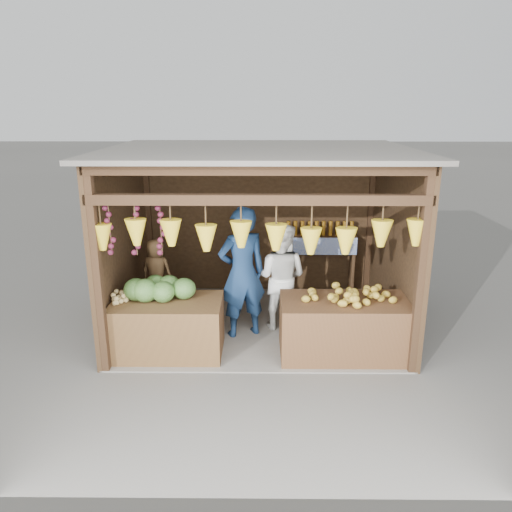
% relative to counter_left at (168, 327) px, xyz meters
% --- Properties ---
extents(ground, '(80.00, 80.00, 0.00)m').
position_rel_counter_left_xyz_m(ground, '(1.22, 0.96, -0.38)').
color(ground, '#514F49').
rests_on(ground, ground).
extents(stall_structure, '(4.30, 3.30, 2.66)m').
position_rel_counter_left_xyz_m(stall_structure, '(1.18, 0.92, 1.29)').
color(stall_structure, slate).
rests_on(stall_structure, ground).
extents(back_shelf, '(1.25, 0.32, 1.32)m').
position_rel_counter_left_xyz_m(back_shelf, '(2.27, 2.25, 0.50)').
color(back_shelf, '#382314').
rests_on(back_shelf, ground).
extents(counter_left, '(1.45, 0.85, 0.75)m').
position_rel_counter_left_xyz_m(counter_left, '(0.00, 0.00, 0.00)').
color(counter_left, '#4C2E19').
rests_on(counter_left, ground).
extents(counter_right, '(1.67, 0.85, 0.78)m').
position_rel_counter_left_xyz_m(counter_right, '(2.35, -0.03, 0.01)').
color(counter_right, '#4C2F19').
rests_on(counter_right, ground).
extents(stool, '(0.34, 0.34, 0.32)m').
position_rel_counter_left_xyz_m(stool, '(-0.32, 0.99, -0.22)').
color(stool, black).
rests_on(stool, ground).
extents(man_standing, '(0.82, 0.69, 1.92)m').
position_rel_counter_left_xyz_m(man_standing, '(0.98, 0.56, 0.58)').
color(man_standing, navy).
rests_on(man_standing, ground).
extents(woman_standing, '(0.95, 0.86, 1.62)m').
position_rel_counter_left_xyz_m(woman_standing, '(1.54, 0.83, 0.43)').
color(woman_standing, white).
rests_on(woman_standing, ground).
extents(vendor_seated, '(0.57, 0.46, 1.02)m').
position_rel_counter_left_xyz_m(vendor_seated, '(-0.32, 0.99, 0.45)').
color(vendor_seated, brown).
rests_on(vendor_seated, stool).
extents(melon_pile, '(1.00, 0.50, 0.32)m').
position_rel_counter_left_xyz_m(melon_pile, '(-0.11, 0.08, 0.54)').
color(melon_pile, '#1A4612').
rests_on(melon_pile, counter_left).
extents(tanfruit_pile, '(0.34, 0.40, 0.13)m').
position_rel_counter_left_xyz_m(tanfruit_pile, '(-0.59, -0.03, 0.44)').
color(tanfruit_pile, '#A47E4B').
rests_on(tanfruit_pile, counter_left).
extents(mango_pile, '(1.40, 0.64, 0.22)m').
position_rel_counter_left_xyz_m(mango_pile, '(2.41, -0.03, 0.52)').
color(mango_pile, orange).
rests_on(mango_pile, counter_right).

